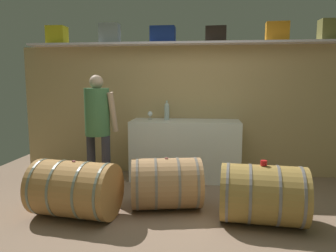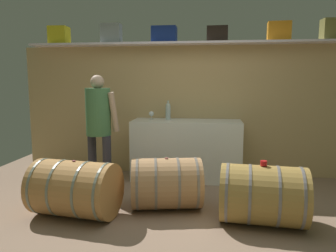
# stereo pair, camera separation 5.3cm
# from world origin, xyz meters

# --- Properties ---
(ground_plane) EXTENTS (6.67, 7.34, 0.02)m
(ground_plane) POSITION_xyz_m (0.00, 0.52, -0.01)
(ground_plane) COLOR #896E58
(back_wall_panel) EXTENTS (5.47, 0.10, 2.04)m
(back_wall_panel) POSITION_xyz_m (0.00, 2.07, 1.02)
(back_wall_panel) COLOR tan
(back_wall_panel) RESTS_ON ground
(high_shelf_board) EXTENTS (5.04, 0.40, 0.03)m
(high_shelf_board) POSITION_xyz_m (0.00, 1.92, 2.06)
(high_shelf_board) COLOR silver
(high_shelf_board) RESTS_ON back_wall_panel
(toolcase_yellow) EXTENTS (0.29, 0.26, 0.28)m
(toolcase_yellow) POSITION_xyz_m (-2.10, 1.92, 2.21)
(toolcase_yellow) COLOR yellow
(toolcase_yellow) RESTS_ON high_shelf_board
(toolcase_grey) EXTENTS (0.30, 0.20, 0.30)m
(toolcase_grey) POSITION_xyz_m (-1.25, 1.92, 2.23)
(toolcase_grey) COLOR gray
(toolcase_grey) RESTS_ON high_shelf_board
(toolcase_navy) EXTENTS (0.38, 0.25, 0.24)m
(toolcase_navy) POSITION_xyz_m (-0.41, 1.92, 2.20)
(toolcase_navy) COLOR navy
(toolcase_navy) RESTS_ON high_shelf_board
(toolcase_black) EXTENTS (0.32, 0.23, 0.23)m
(toolcase_black) POSITION_xyz_m (0.40, 1.92, 2.19)
(toolcase_black) COLOR black
(toolcase_black) RESTS_ON high_shelf_board
(toolcase_orange) EXTENTS (0.34, 0.23, 0.28)m
(toolcase_orange) POSITION_xyz_m (1.29, 1.92, 2.21)
(toolcase_orange) COLOR orange
(toolcase_orange) RESTS_ON high_shelf_board
(toolcase_olive) EXTENTS (0.44, 0.23, 0.30)m
(toolcase_olive) POSITION_xyz_m (2.09, 1.92, 2.23)
(toolcase_olive) COLOR olive
(toolcase_olive) RESTS_ON high_shelf_board
(work_cabinet) EXTENTS (1.64, 0.58, 0.90)m
(work_cabinet) POSITION_xyz_m (-0.04, 1.72, 0.45)
(work_cabinet) COLOR white
(work_cabinet) RESTS_ON ground
(wine_bottle_clear) EXTENTS (0.08, 0.08, 0.29)m
(wine_bottle_clear) POSITION_xyz_m (-0.34, 1.81, 1.04)
(wine_bottle_clear) COLOR #B4C6C3
(wine_bottle_clear) RESTS_ON work_cabinet
(wine_glass) EXTENTS (0.08, 0.08, 0.13)m
(wine_glass) POSITION_xyz_m (-0.60, 1.80, 0.99)
(wine_glass) COLOR white
(wine_glass) RESTS_ON work_cabinet
(wine_barrel_near) EXTENTS (0.92, 0.70, 0.64)m
(wine_barrel_near) POSITION_xyz_m (0.86, 0.22, 0.32)
(wine_barrel_near) COLOR olive
(wine_barrel_near) RESTS_ON ground
(wine_barrel_far) EXTENTS (0.99, 0.74, 0.63)m
(wine_barrel_far) POSITION_xyz_m (-1.17, 0.17, 0.31)
(wine_barrel_far) COLOR #AF7C42
(wine_barrel_far) RESTS_ON ground
(wine_barrel_flank) EXTENTS (0.90, 0.73, 0.61)m
(wine_barrel_flank) POSITION_xyz_m (-0.19, 0.51, 0.30)
(wine_barrel_flank) COLOR tan
(wine_barrel_flank) RESTS_ON ground
(tasting_cup) EXTENTS (0.07, 0.07, 0.05)m
(tasting_cup) POSITION_xyz_m (0.86, 0.22, 0.66)
(tasting_cup) COLOR red
(tasting_cup) RESTS_ON wine_barrel_near
(winemaker_pouring) EXTENTS (0.50, 0.46, 1.58)m
(winemaker_pouring) POSITION_xyz_m (-1.19, 1.06, 0.97)
(winemaker_pouring) COLOR #302F3A
(winemaker_pouring) RESTS_ON ground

